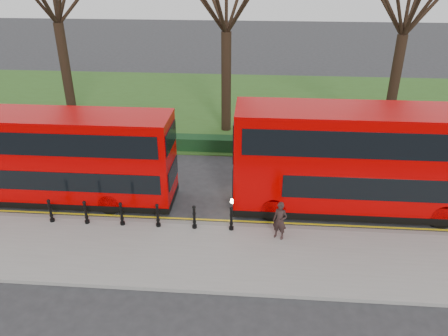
# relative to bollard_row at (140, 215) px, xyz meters

# --- Properties ---
(ground) EXTENTS (120.00, 120.00, 0.00)m
(ground) POSITION_rel_bollard_row_xyz_m (0.69, 1.35, -0.65)
(ground) COLOR #28282B
(ground) RESTS_ON ground
(pavement) EXTENTS (60.00, 4.00, 0.15)m
(pavement) POSITION_rel_bollard_row_xyz_m (0.69, -1.65, -0.57)
(pavement) COLOR gray
(pavement) RESTS_ON ground
(kerb) EXTENTS (60.00, 0.25, 0.16)m
(kerb) POSITION_rel_bollard_row_xyz_m (0.69, 0.35, -0.57)
(kerb) COLOR slate
(kerb) RESTS_ON ground
(grass_verge) EXTENTS (60.00, 18.00, 0.06)m
(grass_verge) POSITION_rel_bollard_row_xyz_m (0.69, 16.35, -0.62)
(grass_verge) COLOR #2E501A
(grass_verge) RESTS_ON ground
(hedge) EXTENTS (60.00, 0.90, 0.80)m
(hedge) POSITION_rel_bollard_row_xyz_m (0.69, 8.15, -0.25)
(hedge) COLOR black
(hedge) RESTS_ON ground
(yellow_line_outer) EXTENTS (60.00, 0.10, 0.01)m
(yellow_line_outer) POSITION_rel_bollard_row_xyz_m (0.69, 0.65, -0.64)
(yellow_line_outer) COLOR yellow
(yellow_line_outer) RESTS_ON ground
(yellow_line_inner) EXTENTS (60.00, 0.10, 0.01)m
(yellow_line_inner) POSITION_rel_bollard_row_xyz_m (0.69, 0.85, -0.64)
(yellow_line_inner) COLOR yellow
(yellow_line_inner) RESTS_ON ground
(bollard_row) EXTENTS (7.65, 0.15, 1.00)m
(bollard_row) POSITION_rel_bollard_row_xyz_m (0.00, 0.00, 0.00)
(bollard_row) COLOR black
(bollard_row) RESTS_ON pavement
(bus_lead) EXTENTS (10.37, 2.38, 4.13)m
(bus_lead) POSITION_rel_bollard_row_xyz_m (-4.15, 2.08, 1.43)
(bus_lead) COLOR #B20000
(bus_lead) RESTS_ON ground
(bus_rear) EXTENTS (11.62, 2.67, 4.62)m
(bus_rear) POSITION_rel_bollard_row_xyz_m (9.54, 2.24, 1.68)
(bus_rear) COLOR #B20000
(bus_rear) RESTS_ON ground
(pedestrian) EXTENTS (0.68, 0.58, 1.58)m
(pedestrian) POSITION_rel_bollard_row_xyz_m (5.66, -0.42, 0.29)
(pedestrian) COLOR black
(pedestrian) RESTS_ON pavement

